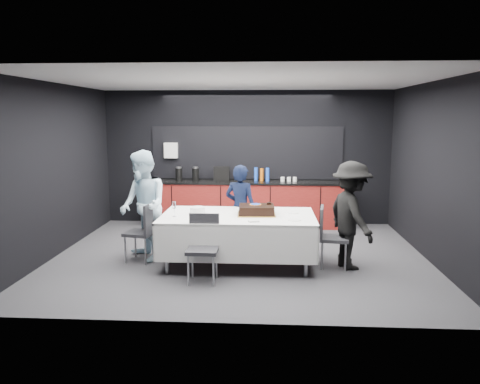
% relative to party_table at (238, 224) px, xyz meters
% --- Properties ---
extents(ground, '(6.00, 6.00, 0.00)m').
position_rel_party_table_xyz_m(ground, '(0.00, 0.40, -0.64)').
color(ground, '#3C3C41').
rests_on(ground, ground).
extents(room_shell, '(6.04, 5.04, 2.82)m').
position_rel_party_table_xyz_m(room_shell, '(0.00, 0.40, 1.22)').
color(room_shell, white).
rests_on(room_shell, ground).
extents(kitchenette, '(4.10, 0.64, 2.05)m').
position_rel_party_table_xyz_m(kitchenette, '(-0.02, 2.62, -0.10)').
color(kitchenette, maroon).
rests_on(kitchenette, ground).
extents(party_table, '(2.32, 1.32, 0.78)m').
position_rel_party_table_xyz_m(party_table, '(0.00, 0.00, 0.00)').
color(party_table, '#99999E').
rests_on(party_table, ground).
extents(cake_assembly, '(0.59, 0.49, 0.18)m').
position_rel_party_table_xyz_m(cake_assembly, '(0.28, 0.04, 0.21)').
color(cake_assembly, gold).
rests_on(cake_assembly, party_table).
extents(plate_stack, '(0.23, 0.23, 0.10)m').
position_rel_party_table_xyz_m(plate_stack, '(-0.63, 0.07, 0.19)').
color(plate_stack, white).
rests_on(plate_stack, party_table).
extents(loose_plate_near, '(0.21, 0.21, 0.01)m').
position_rel_party_table_xyz_m(loose_plate_near, '(-0.39, -0.36, 0.14)').
color(loose_plate_near, white).
rests_on(loose_plate_near, party_table).
extents(loose_plate_right_a, '(0.18, 0.18, 0.01)m').
position_rel_party_table_xyz_m(loose_plate_right_a, '(0.85, 0.19, 0.14)').
color(loose_plate_right_a, white).
rests_on(loose_plate_right_a, party_table).
extents(loose_plate_right_b, '(0.20, 0.20, 0.01)m').
position_rel_party_table_xyz_m(loose_plate_right_b, '(0.83, -0.32, 0.14)').
color(loose_plate_right_b, white).
rests_on(loose_plate_right_b, party_table).
extents(loose_plate_far, '(0.22, 0.22, 0.01)m').
position_rel_party_table_xyz_m(loose_plate_far, '(0.01, 0.41, 0.14)').
color(loose_plate_far, white).
rests_on(loose_plate_far, party_table).
extents(fork_pile, '(0.17, 0.14, 0.02)m').
position_rel_party_table_xyz_m(fork_pile, '(0.25, -0.48, 0.15)').
color(fork_pile, white).
rests_on(fork_pile, party_table).
extents(champagne_flute, '(0.06, 0.06, 0.22)m').
position_rel_party_table_xyz_m(champagne_flute, '(-0.94, -0.19, 0.30)').
color(champagne_flute, white).
rests_on(champagne_flute, party_table).
extents(chair_left, '(0.49, 0.49, 0.92)m').
position_rel_party_table_xyz_m(chair_left, '(-1.47, 0.06, -0.11)').
color(chair_left, '#28282C').
rests_on(chair_left, ground).
extents(chair_right, '(0.47, 0.47, 0.92)m').
position_rel_party_table_xyz_m(chair_right, '(1.37, -0.06, -0.11)').
color(chair_right, '#28282C').
rests_on(chair_right, ground).
extents(chair_near, '(0.42, 0.42, 0.92)m').
position_rel_party_table_xyz_m(chair_near, '(-0.44, -0.73, -0.11)').
color(chair_near, '#28282C').
rests_on(chair_near, ground).
extents(person_center, '(0.62, 0.51, 1.47)m').
position_rel_party_table_xyz_m(person_center, '(-0.00, 0.70, 0.10)').
color(person_center, black).
rests_on(person_center, ground).
extents(person_left, '(1.03, 1.07, 1.74)m').
position_rel_party_table_xyz_m(person_left, '(-1.50, 0.15, 0.23)').
color(person_left, '#C3E4F6').
rests_on(person_left, ground).
extents(person_right, '(0.91, 1.18, 1.61)m').
position_rel_party_table_xyz_m(person_right, '(1.69, -0.07, 0.16)').
color(person_right, black).
rests_on(person_right, ground).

